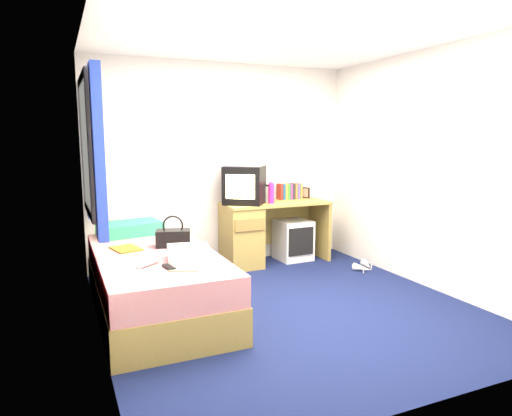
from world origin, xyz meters
name	(u,v)px	position (x,y,z in m)	size (l,w,h in m)	color
ground	(286,307)	(0.00, 0.00, 0.00)	(3.40, 3.40, 0.00)	#0C1438
room_shell	(288,146)	(0.00, 0.00, 1.45)	(3.40, 3.40, 3.40)	white
bed	(156,282)	(-1.10, 0.37, 0.27)	(1.01, 2.00, 0.54)	#A38C43
pillow	(130,228)	(-1.19, 1.19, 0.61)	(0.60, 0.38, 0.13)	teal
desk	(254,231)	(0.31, 1.44, 0.41)	(1.30, 0.55, 0.75)	#A38C43
storage_cube	(293,240)	(0.84, 1.44, 0.25)	(0.40, 0.40, 0.50)	white
crt_tv	(245,185)	(0.18, 1.44, 0.97)	(0.60, 0.60, 0.45)	black
vcr	(245,163)	(0.18, 1.44, 1.24)	(0.43, 0.30, 0.08)	#AFAFB1
book_row	(290,191)	(0.87, 1.60, 0.85)	(0.31, 0.13, 0.20)	maroon
picture_frame	(306,193)	(1.11, 1.59, 0.82)	(0.02, 0.12, 0.14)	black
pink_water_bottle	(271,194)	(0.49, 1.34, 0.86)	(0.07, 0.07, 0.23)	#ED218C
aerosol_can	(267,194)	(0.48, 1.44, 0.85)	(0.05, 0.05, 0.19)	white
handbag	(173,237)	(-0.90, 0.51, 0.62)	(0.34, 0.25, 0.29)	black
towel	(188,253)	(-0.90, 0.02, 0.60)	(0.33, 0.28, 0.11)	silver
magazine	(126,249)	(-1.32, 0.56, 0.55)	(0.21, 0.28, 0.01)	gold
water_bottle	(148,261)	(-1.24, -0.04, 0.58)	(0.07, 0.07, 0.20)	silver
colour_swatch_fan	(184,270)	(-1.02, -0.30, 0.55)	(0.22, 0.06, 0.01)	gold
remote_control	(169,267)	(-1.10, -0.19, 0.55)	(0.05, 0.16, 0.02)	black
window_assembly	(91,150)	(-1.55, 0.90, 1.42)	(0.11, 1.42, 1.40)	silver
white_heels	(365,267)	(1.38, 0.67, 0.04)	(0.29, 0.32, 0.09)	silver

